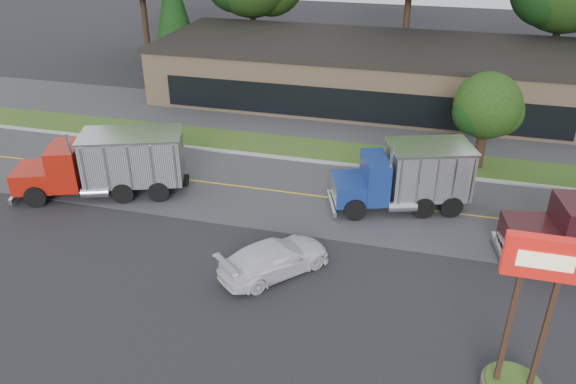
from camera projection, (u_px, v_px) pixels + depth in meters
The scene contains 13 objects.
ground at pixel (229, 294), 22.51m from camera, with size 140.00×140.00×0.00m, color #2D2D32.
road at pixel (287, 192), 30.20m from camera, with size 60.00×8.00×0.02m, color #4D4D51.
center_line at pixel (287, 192), 30.20m from camera, with size 60.00×0.12×0.01m, color gold.
curb at pixel (305, 161), 33.78m from camera, with size 60.00×0.30×0.12m, color #9E9E99.
grass_verge at pixel (312, 149), 35.32m from camera, with size 60.00×3.40×0.03m, color #385C1F.
far_parking at pixel (327, 122), 39.59m from camera, with size 60.00×7.00×0.02m, color #4D4D51.
strip_mall at pixel (369, 73), 43.32m from camera, with size 32.00×12.00×4.00m, color tan.
bilo_sign at pixel (522, 347), 17.04m from camera, with size 2.20×1.90×5.95m.
evergreen_left at pixel (173, 9), 49.29m from camera, with size 4.24×4.24×9.64m.
tree_verge at pixel (488, 109), 31.38m from camera, with size 3.97×3.73×5.66m.
dump_truck_red at pixel (111, 162), 29.32m from camera, with size 9.02×5.31×3.36m.
dump_truck_blue at pixel (409, 175), 28.01m from camera, with size 7.18×4.55×3.36m.
rally_car at pixel (275, 258), 23.51m from camera, with size 2.00×4.93×1.43m, color white.
Camera 1 is at (6.95, -16.75, 14.16)m, focal length 35.00 mm.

